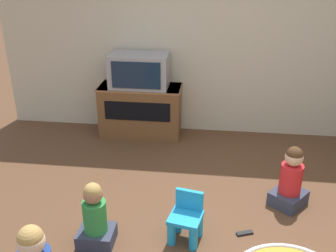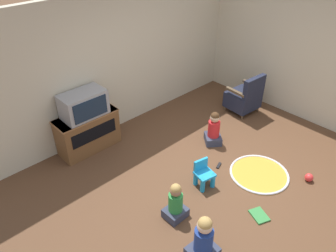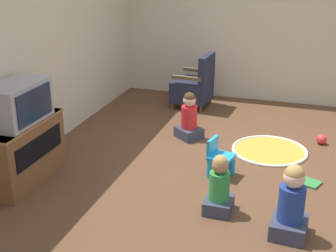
{
  "view_description": "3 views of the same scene",
  "coord_description": "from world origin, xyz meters",
  "px_view_note": "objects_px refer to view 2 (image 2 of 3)",
  "views": [
    {
      "loc": [
        -0.17,
        -2.66,
        2.32
      ],
      "look_at": [
        -0.56,
        0.55,
        0.84
      ],
      "focal_mm": 42.0,
      "sensor_mm": 36.0,
      "label": 1
    },
    {
      "loc": [
        -3.29,
        -2.27,
        3.6
      ],
      "look_at": [
        -0.43,
        0.76,
        0.79
      ],
      "focal_mm": 35.0,
      "sensor_mm": 36.0,
      "label": 2
    },
    {
      "loc": [
        -5.01,
        -0.83,
        2.42
      ],
      "look_at": [
        -0.61,
        0.57,
        0.63
      ],
      "focal_mm": 50.0,
      "sensor_mm": 36.0,
      "label": 3
    }
  ],
  "objects_px": {
    "television": "(84,104)",
    "child_watching_right": "(176,203)",
    "book": "(259,215)",
    "tv_cabinet": "(88,131)",
    "child_watching_left": "(203,241)",
    "child_watching_center": "(214,130)",
    "yellow_kid_chair": "(204,175)",
    "remote_control": "(219,165)",
    "black_armchair": "(244,97)",
    "toy_ball": "(309,177)"
  },
  "relations": [
    {
      "from": "remote_control",
      "to": "child_watching_left",
      "type": "bearing_deg",
      "value": -168.35
    },
    {
      "from": "television",
      "to": "book",
      "type": "relative_size",
      "value": 2.32
    },
    {
      "from": "tv_cabinet",
      "to": "child_watching_right",
      "type": "distance_m",
      "value": 2.16
    },
    {
      "from": "television",
      "to": "child_watching_left",
      "type": "relative_size",
      "value": 1.07
    },
    {
      "from": "tv_cabinet",
      "to": "child_watching_left",
      "type": "relative_size",
      "value": 1.55
    },
    {
      "from": "child_watching_left",
      "to": "tv_cabinet",
      "type": "bearing_deg",
      "value": 90.01
    },
    {
      "from": "yellow_kid_chair",
      "to": "remote_control",
      "type": "xyz_separation_m",
      "value": [
        0.52,
        0.11,
        -0.18
      ]
    },
    {
      "from": "tv_cabinet",
      "to": "book",
      "type": "bearing_deg",
      "value": -73.71
    },
    {
      "from": "child_watching_left",
      "to": "book",
      "type": "relative_size",
      "value": 2.16
    },
    {
      "from": "remote_control",
      "to": "yellow_kid_chair",
      "type": "bearing_deg",
      "value": 171.08
    },
    {
      "from": "tv_cabinet",
      "to": "black_armchair",
      "type": "relative_size",
      "value": 1.25
    },
    {
      "from": "yellow_kid_chair",
      "to": "child_watching_left",
      "type": "bearing_deg",
      "value": -127.07
    },
    {
      "from": "child_watching_center",
      "to": "tv_cabinet",
      "type": "bearing_deg",
      "value": 89.92
    },
    {
      "from": "remote_control",
      "to": "black_armchair",
      "type": "bearing_deg",
      "value": 3.23
    },
    {
      "from": "yellow_kid_chair",
      "to": "child_watching_left",
      "type": "distance_m",
      "value": 1.27
    },
    {
      "from": "tv_cabinet",
      "to": "child_watching_center",
      "type": "bearing_deg",
      "value": -38.94
    },
    {
      "from": "child_watching_center",
      "to": "book",
      "type": "height_order",
      "value": "child_watching_center"
    },
    {
      "from": "tv_cabinet",
      "to": "yellow_kid_chair",
      "type": "height_order",
      "value": "tv_cabinet"
    },
    {
      "from": "yellow_kid_chair",
      "to": "child_watching_right",
      "type": "bearing_deg",
      "value": -156.75
    },
    {
      "from": "television",
      "to": "child_watching_center",
      "type": "bearing_deg",
      "value": -38.76
    },
    {
      "from": "book",
      "to": "television",
      "type": "bearing_deg",
      "value": 38.4
    },
    {
      "from": "yellow_kid_chair",
      "to": "child_watching_left",
      "type": "height_order",
      "value": "child_watching_left"
    },
    {
      "from": "yellow_kid_chair",
      "to": "toy_ball",
      "type": "xyz_separation_m",
      "value": [
        1.27,
        -1.08,
        -0.12
      ]
    },
    {
      "from": "television",
      "to": "child_watching_right",
      "type": "distance_m",
      "value": 2.25
    },
    {
      "from": "tv_cabinet",
      "to": "child_watching_left",
      "type": "xyz_separation_m",
      "value": [
        -0.19,
        -2.84,
        -0.06
      ]
    },
    {
      "from": "yellow_kid_chair",
      "to": "child_watching_right",
      "type": "height_order",
      "value": "child_watching_right"
    },
    {
      "from": "child_watching_center",
      "to": "child_watching_right",
      "type": "height_order",
      "value": "child_watching_center"
    },
    {
      "from": "tv_cabinet",
      "to": "child_watching_left",
      "type": "height_order",
      "value": "child_watching_left"
    },
    {
      "from": "child_watching_left",
      "to": "child_watching_right",
      "type": "distance_m",
      "value": 0.71
    },
    {
      "from": "yellow_kid_chair",
      "to": "child_watching_left",
      "type": "relative_size",
      "value": 0.62
    },
    {
      "from": "television",
      "to": "child_watching_right",
      "type": "relative_size",
      "value": 1.24
    },
    {
      "from": "television",
      "to": "black_armchair",
      "type": "xyz_separation_m",
      "value": [
        3.01,
        -1.12,
        -0.56
      ]
    },
    {
      "from": "television",
      "to": "remote_control",
      "type": "height_order",
      "value": "television"
    },
    {
      "from": "book",
      "to": "child_watching_right",
      "type": "bearing_deg",
      "value": 68.7
    },
    {
      "from": "black_armchair",
      "to": "toy_ball",
      "type": "height_order",
      "value": "black_armchair"
    },
    {
      "from": "tv_cabinet",
      "to": "television",
      "type": "relative_size",
      "value": 1.45
    },
    {
      "from": "yellow_kid_chair",
      "to": "remote_control",
      "type": "relative_size",
      "value": 2.76
    },
    {
      "from": "tv_cabinet",
      "to": "television",
      "type": "xyz_separation_m",
      "value": [
        0.0,
        -0.01,
        0.54
      ]
    },
    {
      "from": "tv_cabinet",
      "to": "child_watching_center",
      "type": "xyz_separation_m",
      "value": [
        1.73,
        -1.39,
        -0.08
      ]
    },
    {
      "from": "toy_ball",
      "to": "remote_control",
      "type": "xyz_separation_m",
      "value": [
        -0.75,
        1.19,
        -0.06
      ]
    },
    {
      "from": "tv_cabinet",
      "to": "book",
      "type": "height_order",
      "value": "tv_cabinet"
    },
    {
      "from": "toy_ball",
      "to": "remote_control",
      "type": "relative_size",
      "value": 0.84
    },
    {
      "from": "television",
      "to": "child_watching_center",
      "type": "xyz_separation_m",
      "value": [
        1.73,
        -1.39,
        -0.62
      ]
    },
    {
      "from": "tv_cabinet",
      "to": "child_watching_center",
      "type": "relative_size",
      "value": 1.69
    },
    {
      "from": "tv_cabinet",
      "to": "child_watching_center",
      "type": "height_order",
      "value": "tv_cabinet"
    },
    {
      "from": "child_watching_right",
      "to": "toy_ball",
      "type": "height_order",
      "value": "child_watching_right"
    },
    {
      "from": "black_armchair",
      "to": "television",
      "type": "bearing_deg",
      "value": -16.14
    },
    {
      "from": "child_watching_center",
      "to": "book",
      "type": "xyz_separation_m",
      "value": [
        -0.86,
        -1.57,
        -0.26
      ]
    },
    {
      "from": "child_watching_center",
      "to": "black_armchair",
      "type": "bearing_deg",
      "value": -39.36
    },
    {
      "from": "television",
      "to": "yellow_kid_chair",
      "type": "bearing_deg",
      "value": -69.05
    }
  ]
}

